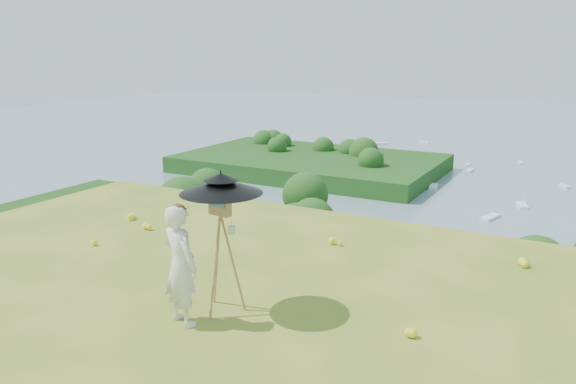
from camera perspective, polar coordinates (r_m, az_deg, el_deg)
The scene contains 11 objects.
ground at distance 6.97m, azimuth -16.47°, elevation -16.60°, with size 14.00×14.00×0.00m, color #577621.
shoreline_tier at distance 88.53m, azimuth 23.49°, elevation -13.67°, with size 170.00×28.00×8.00m, color #6D6557.
peninsula at distance 180.77m, azimuth 2.28°, elevation 3.72°, with size 90.00×60.00×12.00m, color #17370F, non-canonical shape.
slope_trees at distance 43.49m, azimuth 20.64°, elevation -12.05°, with size 110.00×50.00×6.00m, color #144516, non-canonical shape.
harbor_town at distance 85.83m, azimuth 23.91°, elevation -9.80°, with size 110.00×22.00×5.00m, color silver, non-canonical shape.
moored_boats at distance 170.08m, azimuth 22.40°, elevation 0.39°, with size 140.00×140.00×0.70m, color white, non-canonical shape.
wildflowers at distance 7.10m, azimuth -15.03°, elevation -15.38°, with size 10.00×10.50×0.12m, color yellow, non-canonical shape.
painter at distance 7.43m, azimuth -10.86°, elevation -7.31°, with size 0.59×0.39×1.63m, color white.
field_easel at distance 7.69m, azimuth -6.79°, elevation -6.07°, with size 0.65×0.65×1.71m, color #9E6842, non-canonical shape.
sun_umbrella at distance 7.46m, azimuth -6.80°, elevation 0.07°, with size 1.11×1.11×0.58m, color black, non-canonical shape.
painter_cap at distance 7.19m, azimuth -11.15°, elevation -1.60°, with size 0.20×0.24×0.10m, color #E3807C, non-canonical shape.
Camera 1 is at (4.42, -4.11, 3.49)m, focal length 35.00 mm.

